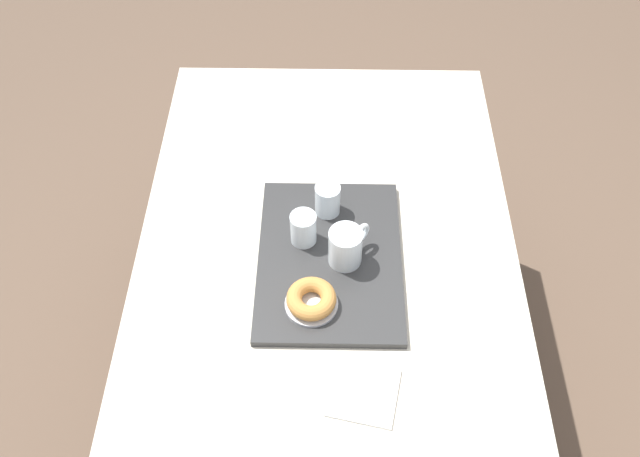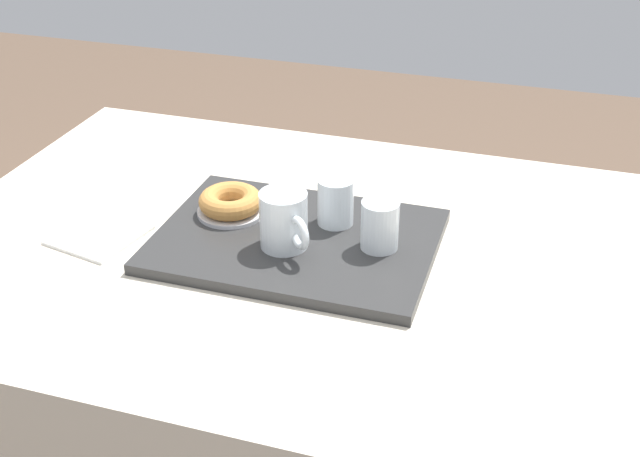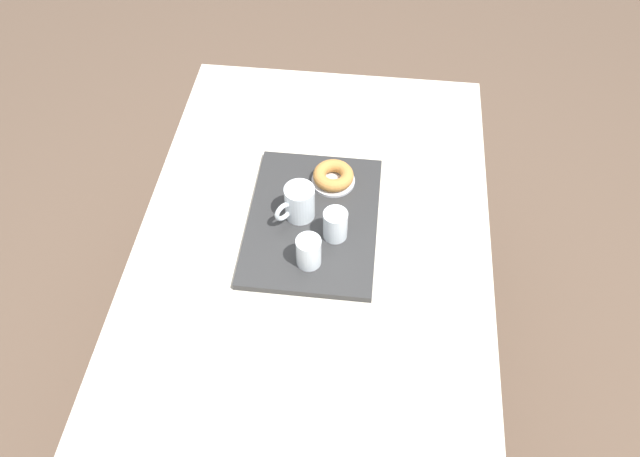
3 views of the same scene
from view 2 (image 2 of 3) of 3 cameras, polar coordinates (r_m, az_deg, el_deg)
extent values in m
cube|color=beige|center=(1.35, 0.12, -2.04)|extent=(1.33, 0.89, 0.04)
cube|color=beige|center=(1.77, 4.38, 2.79)|extent=(1.33, 0.01, 0.14)
cylinder|color=brown|center=(2.03, -12.45, -3.38)|extent=(0.06, 0.06, 0.72)
cylinder|color=brown|center=(1.83, 21.22, -9.15)|extent=(0.06, 0.06, 0.72)
cube|color=#2D2D2D|center=(1.34, -1.66, -0.87)|extent=(0.45, 0.33, 0.02)
cylinder|color=white|center=(1.29, -2.56, 0.60)|extent=(0.08, 0.08, 0.09)
cylinder|color=maroon|center=(1.29, -2.55, 0.25)|extent=(0.07, 0.07, 0.07)
torus|color=white|center=(1.25, -1.48, -0.32)|extent=(0.05, 0.05, 0.05)
cylinder|color=white|center=(1.29, 4.15, 0.15)|extent=(0.06, 0.06, 0.08)
cylinder|color=silver|center=(1.30, 4.13, -0.49)|extent=(0.05, 0.05, 0.04)
cylinder|color=white|center=(1.36, 1.10, 1.91)|extent=(0.06, 0.06, 0.08)
cylinder|color=silver|center=(1.37, 1.09, 1.23)|extent=(0.05, 0.05, 0.04)
cylinder|color=silver|center=(1.41, -6.24, 1.19)|extent=(0.12, 0.12, 0.01)
torus|color=#BC7F3D|center=(1.40, -6.29, 1.93)|extent=(0.11, 0.11, 0.03)
cube|color=white|center=(1.42, -15.17, -0.43)|extent=(0.16, 0.16, 0.01)
camera|label=1|loc=(1.80, -44.38, 42.42)|focal=38.38mm
camera|label=3|loc=(1.49, 60.45, 40.59)|focal=35.68mm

